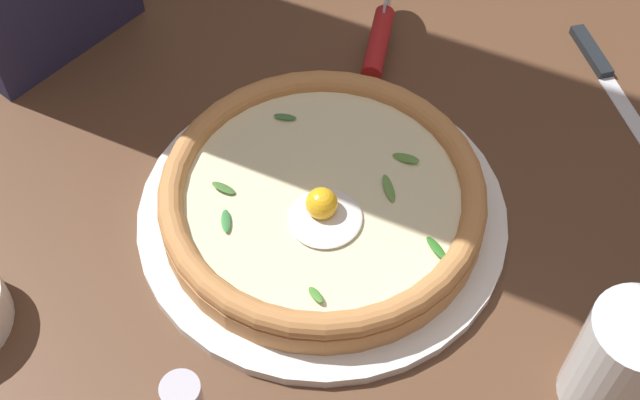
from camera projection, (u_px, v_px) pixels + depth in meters
The scene contains 6 objects.
ground_plane at pixel (340, 241), 0.82m from camera, with size 2.40×2.40×0.03m, color brown.
pizza_plate at pixel (320, 216), 0.82m from camera, with size 0.36×0.36×0.01m, color white.
pizza at pixel (320, 199), 0.79m from camera, with size 0.31×0.31×0.06m.
pizza_cutter at pixel (381, 32), 0.93m from camera, with size 0.14×0.10×0.07m.
table_knife at pixel (605, 75), 0.93m from camera, with size 0.13×0.20×0.01m.
drinking_glass at pixel (618, 367), 0.67m from camera, with size 0.08×0.08×0.12m.
Camera 1 is at (0.34, 0.31, 0.67)m, focal length 47.38 mm.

